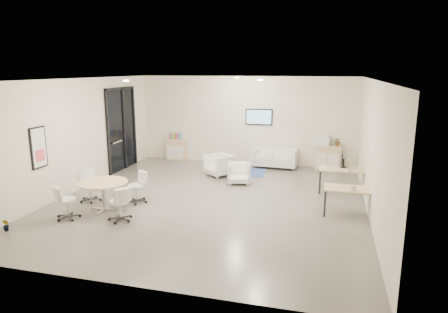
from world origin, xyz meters
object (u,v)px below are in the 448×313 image
object	(u,v)px
desk_rear	(343,171)
round_table	(103,185)
sideboard_right	(327,157)
desk_front	(351,191)
armchair_right	(239,172)
armchair_left	(219,164)
sideboard_left	(176,150)
loveseat	(275,159)

from	to	relation	value
desk_rear	round_table	size ratio (longest dim) A/B	1.13
sideboard_right	round_table	world-z (taller)	sideboard_right
desk_rear	desk_front	xyz separation A→B (m)	(0.14, -1.83, -0.02)
sideboard_right	armchair_right	size ratio (longest dim) A/B	1.24
desk_front	armchair_left	bearing A→B (deg)	146.00
sideboard_left	sideboard_right	size ratio (longest dim) A/B	0.96
sideboard_left	loveseat	xyz separation A→B (m)	(3.82, -0.18, -0.10)
round_table	sideboard_left	bearing A→B (deg)	93.13
loveseat	round_table	xyz separation A→B (m)	(-3.51, -5.52, 0.33)
loveseat	desk_front	xyz separation A→B (m)	(2.42, -4.30, 0.29)
sideboard_right	armchair_left	size ratio (longest dim) A/B	1.09
desk_rear	sideboard_left	bearing A→B (deg)	154.55
desk_rear	loveseat	bearing A→B (deg)	130.64
sideboard_left	sideboard_right	world-z (taller)	sideboard_right
sideboard_right	armchair_left	bearing A→B (deg)	-152.80
armchair_right	desk_rear	bearing A→B (deg)	-15.20
sideboard_left	armchair_right	xyz separation A→B (m)	(3.04, -2.50, -0.06)
sideboard_left	sideboard_right	bearing A→B (deg)	-0.18
loveseat	desk_rear	xyz separation A→B (m)	(2.27, -2.47, 0.31)
armchair_left	desk_front	xyz separation A→B (m)	(4.04, -2.69, 0.21)
armchair_right	round_table	size ratio (longest dim) A/B	0.58
sideboard_left	round_table	world-z (taller)	sideboard_left
sideboard_right	sideboard_left	bearing A→B (deg)	179.82
armchair_right	desk_front	distance (m)	3.77
sideboard_left	armchair_left	xyz separation A→B (m)	(2.20, -1.79, -0.02)
loveseat	armchair_right	size ratio (longest dim) A/B	2.29
desk_rear	desk_front	world-z (taller)	desk_rear
armchair_right	sideboard_left	bearing A→B (deg)	127.98
armchair_right	sideboard_right	bearing A→B (deg)	31.08
desk_rear	desk_front	bearing A→B (deg)	-87.51
sideboard_left	desk_rear	world-z (taller)	sideboard_left
armchair_right	desk_front	bearing A→B (deg)	-44.19
sideboard_right	loveseat	xyz separation A→B (m)	(-1.82, -0.16, -0.11)
armchair_left	desk_rear	xyz separation A→B (m)	(3.90, -0.85, 0.23)
loveseat	desk_rear	size ratio (longest dim) A/B	1.17
armchair_left	desk_front	size ratio (longest dim) A/B	0.61
round_table	loveseat	bearing A→B (deg)	57.52
armchair_left	desk_rear	size ratio (longest dim) A/B	0.58
desk_rear	armchair_left	bearing A→B (deg)	165.64
sideboard_left	armchair_right	distance (m)	3.94
loveseat	armchair_right	xyz separation A→B (m)	(-0.78, -2.33, 0.03)
loveseat	sideboard_right	bearing A→B (deg)	7.99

